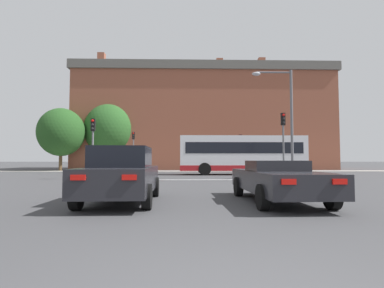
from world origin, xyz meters
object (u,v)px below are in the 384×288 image
Objects in this scene: traffic_light_far_left at (133,145)px; pedestrian_waiting at (268,162)px; traffic_light_near_left at (93,138)px; street_lamp_junction at (284,111)px; car_roadster_right at (277,180)px; pedestrian_walking_west at (266,162)px; car_saloon_left at (122,175)px; bus_crossing_lead at (242,154)px; pedestrian_walking_east at (226,162)px; traffic_light_near_right at (283,134)px; traffic_light_far_right at (241,146)px.

traffic_light_far_left reaches higher than pedestrian_waiting.
traffic_light_near_left is 0.58× the size of street_lamp_junction.
street_lamp_junction reaches higher than car_roadster_right.
car_roadster_right is 1.11× the size of traffic_light_far_left.
pedestrian_walking_west is at bearing 1.17° from traffic_light_far_left.
car_saloon_left is 0.42× the size of bus_crossing_lead.
car_roadster_right is 2.89× the size of pedestrian_walking_west.
bus_crossing_lead is 7.88m from pedestrian_walking_east.
street_lamp_junction is 3.88× the size of pedestrian_walking_east.
street_lamp_junction is 3.82× the size of pedestrian_waiting.
pedestrian_walking_east is at bearing 1.57° from bus_crossing_lead.
car_roadster_right is 16.36m from bus_crossing_lead.
car_roadster_right is 25.44m from traffic_light_far_left.
bus_crossing_lead is at bearing 28.41° from traffic_light_near_left.
pedestrian_waiting is (3.52, 16.13, -3.11)m from street_lamp_junction.
traffic_light_near_left is at bearing 128.05° from car_roadster_right.
traffic_light_far_left is 18.04m from traffic_light_near_right.
pedestrian_walking_east reaches higher than car_saloon_left.
bus_crossing_lead reaches higher than car_roadster_right.
pedestrian_waiting is at bearing 16.43° from traffic_light_far_right.
pedestrian_walking_west is at bearing 177.15° from pedestrian_waiting.
traffic_light_near_right is at bearing 78.16° from pedestrian_walking_west.
traffic_light_near_right reaches higher than car_saloon_left.
traffic_light_near_left is 17.23m from pedestrian_walking_east.
traffic_light_far_left is 14.80m from pedestrian_walking_west.
traffic_light_near_right reaches higher than pedestrian_walking_west.
street_lamp_junction reaches higher than pedestrian_waiting.
traffic_light_near_left is at bearing -179.75° from traffic_light_near_right.
traffic_light_far_right is 1.04× the size of traffic_light_near_left.
car_saloon_left is 25.36m from traffic_light_far_right.
traffic_light_near_right is 2.51× the size of pedestrian_walking_east.
traffic_light_near_right is at bearing -48.26° from traffic_light_far_left.
traffic_light_far_right is at bearing 70.36° from car_saloon_left.
street_lamp_junction is 15.59m from pedestrian_walking_east.
bus_crossing_lead is at bearing -100.09° from traffic_light_far_right.
street_lamp_junction is (7.75, 8.83, 3.33)m from car_saloon_left.
traffic_light_near_left is 2.23× the size of pedestrian_waiting.
traffic_light_far_right is 11.77m from traffic_light_far_left.
pedestrian_walking_west is (6.37, 24.24, 0.31)m from car_roadster_right.
traffic_light_near_left is 12.29m from traffic_light_near_right.
traffic_light_near_right reaches higher than car_roadster_right.
pedestrian_walking_east reaches higher than car_roadster_right.
car_saloon_left is 12.21m from street_lamp_junction.
car_saloon_left is 11.33m from traffic_light_near_left.
traffic_light_far_right is at bearing 89.08° from street_lamp_junction.
bus_crossing_lead is 6.29× the size of pedestrian_walking_west.
traffic_light_near_right reaches higher than traffic_light_near_left.
pedestrian_walking_east is 1.04× the size of pedestrian_walking_west.
traffic_light_far_left reaches higher than pedestrian_walking_east.
pedestrian_walking_east is (-1.60, 0.05, -1.72)m from traffic_light_far_right.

